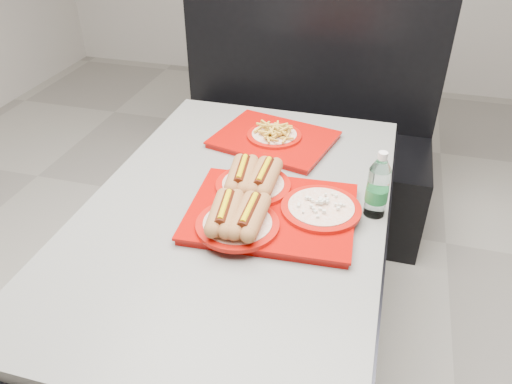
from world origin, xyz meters
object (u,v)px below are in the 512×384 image
(diner_table, at_px, (238,246))
(water_bottle, at_px, (378,188))
(booth_bench, at_px, (301,141))
(tray_far, at_px, (274,137))
(tray_near, at_px, (265,205))

(diner_table, height_order, water_bottle, water_bottle)
(booth_bench, xyz_separation_m, water_bottle, (0.41, -1.03, 0.44))
(tray_far, bearing_deg, booth_bench, 91.41)
(diner_table, xyz_separation_m, tray_near, (0.10, -0.03, 0.20))
(booth_bench, relative_size, water_bottle, 6.49)
(booth_bench, xyz_separation_m, tray_near, (0.10, -1.12, 0.39))
(booth_bench, bearing_deg, tray_near, -84.98)
(diner_table, distance_m, tray_far, 0.46)
(diner_table, distance_m, tray_near, 0.23)
(booth_bench, distance_m, tray_near, 1.19)
(diner_table, height_order, tray_near, tray_near)
(diner_table, relative_size, booth_bench, 1.05)
(booth_bench, distance_m, water_bottle, 1.19)
(diner_table, bearing_deg, water_bottle, 9.09)
(diner_table, bearing_deg, tray_near, -17.05)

